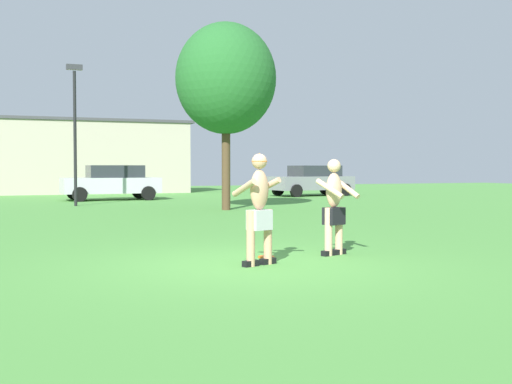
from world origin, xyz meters
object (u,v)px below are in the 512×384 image
(car_silver_far_end, at_px, (112,182))
(lamp_post, at_px, (75,119))
(frisbee, at_px, (266,257))
(car_gray_near_post, at_px, (312,180))
(player_with_cap, at_px, (259,204))
(tree_right_field, at_px, (226,79))
(player_in_black, at_px, (334,205))

(car_silver_far_end, relative_size, lamp_post, 0.81)
(frisbee, relative_size, car_gray_near_post, 0.06)
(player_with_cap, relative_size, lamp_post, 0.31)
(frisbee, height_order, car_gray_near_post, car_gray_near_post)
(frisbee, distance_m, car_silver_far_end, 19.62)
(car_gray_near_post, relative_size, car_silver_far_end, 1.03)
(frisbee, bearing_deg, lamp_post, 95.22)
(car_gray_near_post, bearing_deg, car_silver_far_end, -177.21)
(frisbee, xyz_separation_m, tree_right_field, (3.21, 11.32, 4.54))
(player_with_cap, xyz_separation_m, car_gray_near_post, (11.42, 20.81, -0.11))
(player_with_cap, relative_size, tree_right_field, 0.26)
(lamp_post, height_order, tree_right_field, tree_right_field)
(player_with_cap, relative_size, player_in_black, 1.05)
(player_with_cap, distance_m, car_silver_far_end, 20.32)
(player_with_cap, distance_m, frisbee, 1.23)
(car_silver_far_end, distance_m, lamp_post, 5.12)
(car_gray_near_post, distance_m, car_silver_far_end, 10.44)
(frisbee, relative_size, lamp_post, 0.05)
(player_in_black, distance_m, car_gray_near_post, 22.51)
(player_in_black, bearing_deg, lamp_post, 99.41)
(car_silver_far_end, distance_m, tree_right_field, 9.45)
(lamp_post, bearing_deg, car_silver_far_end, 63.22)
(frisbee, bearing_deg, car_gray_near_post, 61.29)
(lamp_post, xyz_separation_m, tree_right_field, (4.64, -4.30, 1.21))
(player_with_cap, xyz_separation_m, player_in_black, (1.59, 0.56, -0.09))
(player_in_black, height_order, tree_right_field, tree_right_field)
(player_with_cap, height_order, frisbee, player_with_cap)
(player_in_black, xyz_separation_m, lamp_post, (-2.61, 15.77, 2.50))
(tree_right_field, bearing_deg, player_in_black, -100.01)
(frisbee, bearing_deg, player_in_black, -7.04)
(lamp_post, bearing_deg, player_with_cap, -86.43)
(player_in_black, distance_m, frisbee, 1.46)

